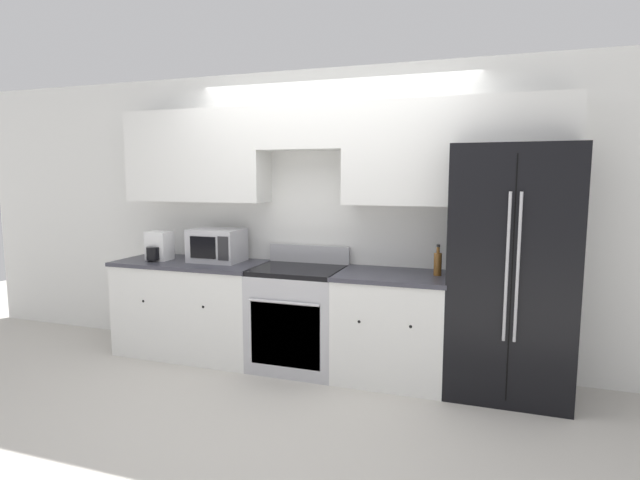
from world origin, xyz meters
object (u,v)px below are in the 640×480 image
(refrigerator, at_px, (510,272))
(microwave, at_px, (217,245))
(oven_range, at_px, (298,317))
(bottle, at_px, (438,263))

(refrigerator, relative_size, microwave, 4.08)
(oven_range, distance_m, microwave, 1.02)
(oven_range, xyz_separation_m, microwave, (-0.83, 0.07, 0.59))
(oven_range, distance_m, refrigerator, 1.78)
(oven_range, height_order, microwave, microwave)
(refrigerator, bearing_deg, oven_range, -178.80)
(refrigerator, distance_m, microwave, 2.53)
(refrigerator, height_order, microwave, refrigerator)
(refrigerator, distance_m, bottle, 0.54)
(microwave, bearing_deg, refrigerator, -0.74)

